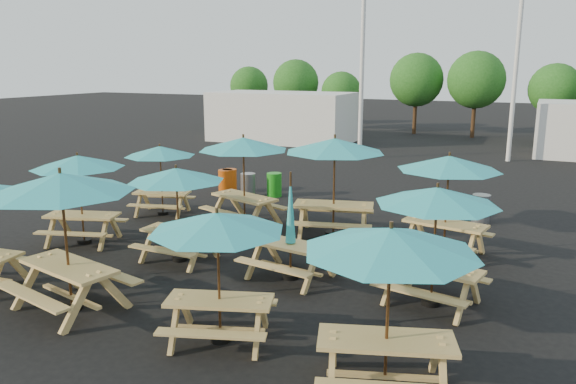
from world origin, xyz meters
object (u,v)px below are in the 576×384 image
at_px(picnic_unit_2, 160,154).
at_px(picnic_unit_5, 243,148).
at_px(picnic_unit_4, 176,179).
at_px(picnic_unit_1, 78,166).
at_px(picnic_unit_8, 335,150).
at_px(picnic_unit_6, 217,228).
at_px(picnic_unit_9, 390,248).
at_px(waste_bin_2, 248,185).
at_px(waste_bin_1, 230,180).
at_px(picnic_unit_7, 291,235).
at_px(picnic_unit_3, 61,190).
at_px(picnic_unit_10, 437,202).
at_px(picnic_unit_11, 449,168).
at_px(waste_bin_3, 274,185).
at_px(waste_bin_0, 226,181).
at_px(waste_bin_4, 481,209).

distance_m(picnic_unit_2, picnic_unit_5, 2.78).
bearing_deg(picnic_unit_4, picnic_unit_5, 92.69).
height_order(picnic_unit_1, picnic_unit_8, picnic_unit_8).
relative_size(picnic_unit_5, picnic_unit_6, 1.14).
relative_size(picnic_unit_9, waste_bin_2, 3.67).
bearing_deg(waste_bin_1, picnic_unit_9, -50.05).
bearing_deg(picnic_unit_7, picnic_unit_3, -125.33).
bearing_deg(picnic_unit_6, waste_bin_1, 101.22).
distance_m(picnic_unit_10, picnic_unit_11, 2.96).
distance_m(picnic_unit_11, waste_bin_2, 7.91).
xyz_separation_m(picnic_unit_1, waste_bin_3, (2.06, 6.56, -1.55)).
bearing_deg(waste_bin_0, picnic_unit_1, -92.41).
bearing_deg(picnic_unit_2, picnic_unit_8, -15.08).
xyz_separation_m(picnic_unit_5, waste_bin_1, (-2.51, 3.45, -1.75)).
distance_m(picnic_unit_8, picnic_unit_11, 2.88).
bearing_deg(waste_bin_1, picnic_unit_4, -68.66).
distance_m(picnic_unit_10, waste_bin_2, 9.70).
xyz_separation_m(waste_bin_1, waste_bin_2, (0.96, -0.43, 0.00)).
distance_m(picnic_unit_2, picnic_unit_9, 10.55).
relative_size(picnic_unit_1, waste_bin_2, 3.49).
relative_size(waste_bin_0, waste_bin_4, 1.00).
xyz_separation_m(waste_bin_2, waste_bin_3, (0.77, 0.43, 0.00)).
distance_m(picnic_unit_5, picnic_unit_7, 4.36).
bearing_deg(picnic_unit_3, picnic_unit_4, 97.61).
relative_size(picnic_unit_5, waste_bin_0, 3.86).
distance_m(picnic_unit_3, picnic_unit_8, 6.79).
relative_size(picnic_unit_8, picnic_unit_10, 1.19).
height_order(picnic_unit_8, picnic_unit_11, picnic_unit_8).
bearing_deg(waste_bin_2, picnic_unit_3, -81.52).
distance_m(picnic_unit_9, waste_bin_2, 11.95).
bearing_deg(picnic_unit_8, waste_bin_1, 131.82).
distance_m(picnic_unit_8, picnic_unit_9, 7.11).
height_order(picnic_unit_9, waste_bin_4, picnic_unit_9).
distance_m(picnic_unit_6, waste_bin_2, 10.21).
bearing_deg(picnic_unit_5, waste_bin_2, 135.21).
bearing_deg(waste_bin_1, picnic_unit_8, -33.66).
relative_size(picnic_unit_7, waste_bin_1, 2.83).
relative_size(picnic_unit_5, waste_bin_2, 3.86).
bearing_deg(waste_bin_4, picnic_unit_4, -133.43).
bearing_deg(picnic_unit_6, picnic_unit_2, 114.81).
bearing_deg(picnic_unit_11, picnic_unit_2, -170.43).
distance_m(picnic_unit_3, picnic_unit_7, 4.46).
bearing_deg(waste_bin_4, picnic_unit_2, -160.72).
relative_size(picnic_unit_7, picnic_unit_10, 0.86).
xyz_separation_m(picnic_unit_6, picnic_unit_11, (2.54, 5.78, 0.18)).
relative_size(picnic_unit_8, waste_bin_4, 3.91).
height_order(picnic_unit_2, picnic_unit_8, picnic_unit_8).
bearing_deg(picnic_unit_5, picnic_unit_3, -73.52).
bearing_deg(waste_bin_3, picnic_unit_9, -56.56).
relative_size(picnic_unit_5, waste_bin_3, 3.86).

